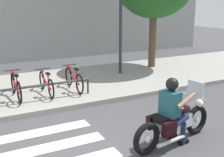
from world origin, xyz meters
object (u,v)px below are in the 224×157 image
Objects in this scene: motorcycle at (174,122)px; bicycle_4 at (46,83)px; rider at (173,107)px; bicycle_3 at (16,86)px; bike_rack at (2,91)px; street_lamp at (121,14)px; bicycle_5 at (74,79)px.

motorcycle reaches higher than bicycle_4.
bicycle_4 is (-1.52, 4.13, -0.35)m from rider.
motorcycle is at bearing -58.77° from bicycle_3.
bike_rack is (-1.34, -0.56, 0.09)m from bicycle_4.
rider reaches higher than bike_rack.
street_lamp is at bearing 20.91° from bicycle_4.
motorcycle is 4.18m from bicycle_5.
motorcycle is at bearing -68.77° from bicycle_4.
rider reaches higher than motorcycle.
bicycle_5 is (1.79, 0.00, -0.00)m from bicycle_3.
bike_rack is at bearing 128.77° from rider.
bike_rack is at bearing -166.10° from bicycle_5.
motorcycle is 0.43× the size of bike_rack.
bicycle_4 is at bearing 110.27° from rider.
bike_rack is (-0.45, -0.55, 0.07)m from bicycle_3.
rider is 0.29× the size of bike_rack.
bicycle_5 is (-0.63, 4.12, -0.34)m from rider.
bicycle_4 is 1.46m from bike_rack.
motorcycle is 1.51× the size of rider.
motorcycle reaches higher than bicycle_5.
rider is 5.89m from street_lamp.
bike_rack is at bearing -128.94° from bicycle_3.
bike_rack is (-2.94, 3.56, 0.11)m from motorcycle.
rider is at bearing -59.61° from bicycle_3.
rider is 0.87× the size of bicycle_4.
rider is at bearing -69.73° from bicycle_4.
bicycle_3 is at bearing -163.26° from street_lamp.
bicycle_3 is at bearing 120.39° from rider.
street_lamp is (4.19, 1.26, 1.93)m from bicycle_3.
bicycle_3 is 0.43× the size of street_lamp.
motorcycle is 1.31× the size of bicycle_4.
bicycle_5 is 0.33× the size of bike_rack.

